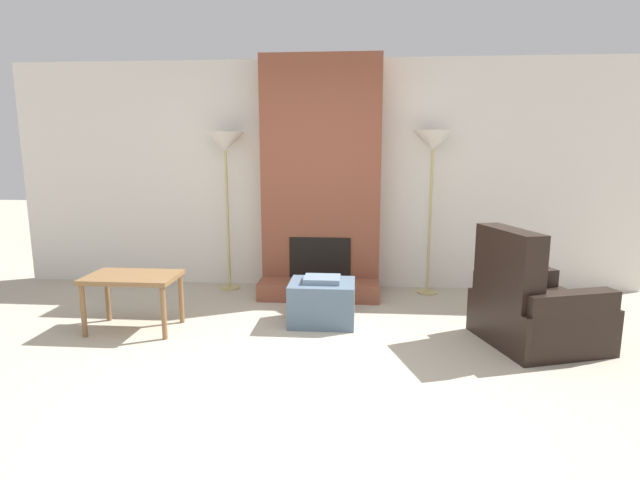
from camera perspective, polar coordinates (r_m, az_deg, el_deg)
The scene contains 8 objects.
ground_plane at distance 3.51m, azimuth -3.16°, elevation -16.92°, with size 24.00×24.00×0.00m, color #B2A893.
wall_back at distance 5.82m, azimuth 0.32°, elevation 7.32°, with size 7.27×0.06×2.60m, color silver.
fireplace at distance 5.59m, azimuth 0.13°, elevation 6.33°, with size 1.31×0.73×2.60m.
ottoman at distance 4.69m, azimuth 0.24°, elevation -7.05°, with size 0.60×0.49×0.45m.
armchair at distance 4.54m, azimuth 22.97°, elevation -7.43°, with size 1.07×1.07×0.98m.
side_table at distance 4.76m, azimuth -20.63°, elevation -4.53°, with size 0.80×0.50×0.51m.
floor_lamp_left at distance 5.75m, azimuth -10.78°, elevation 10.32°, with size 0.44×0.44×1.79m.
floor_lamp_right at distance 5.60m, azimuth 12.78°, elevation 10.37°, with size 0.44×0.44×1.81m.
Camera 1 is at (0.44, -3.09, 1.61)m, focal length 28.00 mm.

